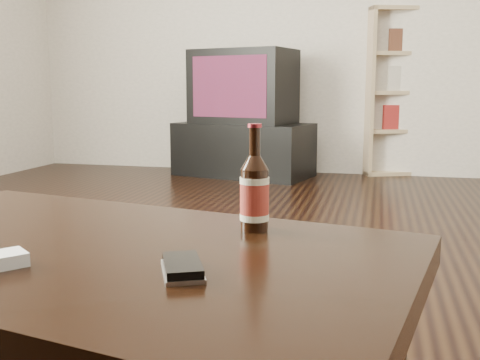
% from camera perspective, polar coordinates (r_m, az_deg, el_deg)
% --- Properties ---
extents(floor, '(5.00, 6.00, 0.01)m').
position_cam_1_polar(floor, '(2.03, -2.97, -11.58)').
color(floor, black).
rests_on(floor, ground).
extents(wall_back, '(5.00, 0.02, 2.70)m').
position_cam_1_polar(wall_back, '(4.90, 7.63, 16.61)').
color(wall_back, beige).
rests_on(wall_back, ground).
extents(tv_stand, '(1.19, 0.79, 0.44)m').
position_cam_1_polar(tv_stand, '(4.66, 0.35, 3.12)').
color(tv_stand, black).
rests_on(tv_stand, floor).
extents(tv, '(0.89, 0.67, 0.59)m').
position_cam_1_polar(tv, '(4.63, 0.35, 9.46)').
color(tv, black).
rests_on(tv, tv_stand).
extents(bookshelf, '(0.81, 0.58, 1.37)m').
position_cam_1_polar(bookshelf, '(5.00, 16.34, 8.84)').
color(bookshelf, tan).
rests_on(bookshelf, floor).
extents(coffee_table, '(1.27, 0.89, 0.44)m').
position_cam_1_polar(coffee_table, '(1.09, -14.81, -9.24)').
color(coffee_table, black).
rests_on(coffee_table, floor).
extents(beer_bottle, '(0.06, 0.06, 0.22)m').
position_cam_1_polar(beer_bottle, '(1.13, 1.48, -1.36)').
color(beer_bottle, black).
rests_on(beer_bottle, coffee_table).
extents(phone, '(0.10, 0.13, 0.02)m').
position_cam_1_polar(phone, '(0.88, -5.87, -8.84)').
color(phone, silver).
rests_on(phone, coffee_table).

